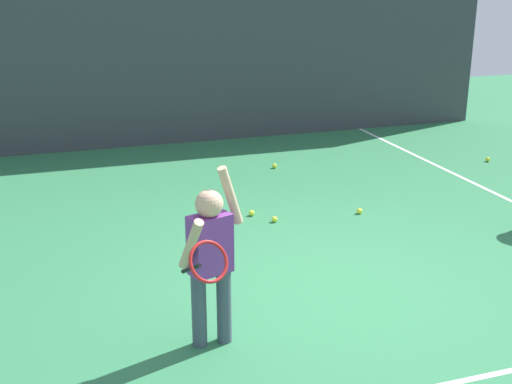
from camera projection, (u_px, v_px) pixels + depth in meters
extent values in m
plane|color=#2D7247|center=(336.00, 288.00, 5.86)|extent=(20.00, 20.00, 0.00)
cube|color=#383D42|center=(189.00, 24.00, 10.27)|extent=(10.30, 0.08, 3.70)
cylinder|color=slate|center=(188.00, 19.00, 10.30)|extent=(0.09, 0.09, 3.85)
cylinder|color=slate|center=(466.00, 13.00, 11.78)|extent=(0.09, 0.09, 3.85)
cylinder|color=#3F4C59|center=(199.00, 310.00, 4.88)|extent=(0.11, 0.11, 0.58)
cylinder|color=#3F4C59|center=(224.00, 306.00, 4.94)|extent=(0.11, 0.11, 0.58)
cube|color=#72338C|center=(210.00, 244.00, 4.75)|extent=(0.34, 0.26, 0.44)
sphere|color=tan|center=(209.00, 204.00, 4.65)|extent=(0.20, 0.20, 0.20)
cylinder|color=tan|center=(230.00, 196.00, 4.77)|extent=(0.22, 0.13, 0.46)
cylinder|color=tan|center=(191.00, 244.00, 4.57)|extent=(0.16, 0.30, 0.43)
cylinder|color=black|center=(191.00, 269.00, 4.47)|extent=(0.10, 0.24, 0.15)
torus|color=red|center=(209.00, 262.00, 4.26)|extent=(0.32, 0.25, 0.26)
sphere|color=#CCE033|center=(252.00, 213.00, 7.56)|extent=(0.07, 0.07, 0.07)
sphere|color=#CCE033|center=(274.00, 166.00, 9.38)|extent=(0.07, 0.07, 0.07)
sphere|color=#CCE033|center=(359.00, 211.00, 7.63)|extent=(0.07, 0.07, 0.07)
sphere|color=#CCE033|center=(275.00, 219.00, 7.38)|extent=(0.07, 0.07, 0.07)
sphere|color=#CCE033|center=(488.00, 159.00, 9.70)|extent=(0.07, 0.07, 0.07)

